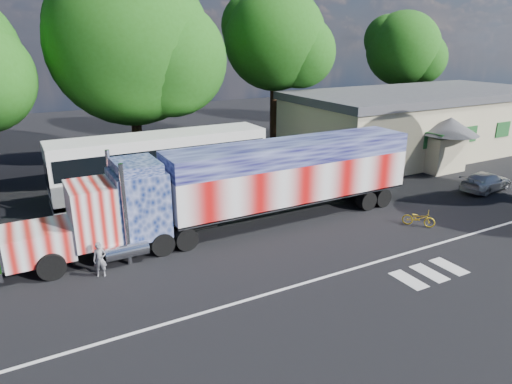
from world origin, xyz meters
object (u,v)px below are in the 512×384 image
coach_bus (162,164)px  bicycle (419,218)px  tree_far_ne (404,49)px  semi_truck (248,183)px  woman (100,260)px  parked_car (486,182)px  tree_n_mid (133,44)px  tree_ne_a (277,40)px

coach_bus → bicycle: bearing=-48.4°
tree_far_ne → semi_truck: bearing=-148.6°
coach_bus → woman: (-5.49, -8.85, -1.23)m
woman → bicycle: size_ratio=0.91×
parked_car → tree_n_mid: bearing=44.4°
tree_far_ne → tree_n_mid: tree_n_mid is taller
coach_bus → tree_far_ne: (29.03, 9.28, 6.23)m
coach_bus → parked_car: bearing=-26.5°
coach_bus → tree_ne_a: 16.90m
semi_truck → tree_far_ne: size_ratio=1.76×
bicycle → tree_n_mid: (-9.82, 17.02, 8.48)m
semi_truck → tree_ne_a: tree_ne_a is taller
parked_car → woman: (-23.87, 0.31, 0.15)m
bicycle → parked_car: bearing=-25.3°
semi_truck → woman: (-7.79, -1.81, -1.58)m
tree_n_mid → woman: bearing=-111.4°
coach_bus → tree_n_mid: 8.99m
parked_car → tree_ne_a: tree_ne_a is taller
woman → tree_far_ne: size_ratio=0.12×
woman → tree_ne_a: tree_ne_a is taller
tree_far_ne → tree_ne_a: tree_ne_a is taller
parked_car → bicycle: bearing=98.2°
bicycle → tree_far_ne: bearing=7.6°
bicycle → tree_far_ne: 29.06m
bicycle → tree_ne_a: size_ratio=0.12×
tree_n_mid → coach_bus: bearing=-92.2°
semi_truck → parked_car: size_ratio=5.20×
coach_bus → tree_ne_a: tree_ne_a is taller
bicycle → tree_ne_a: 21.49m
parked_car → tree_ne_a: bearing=11.1°
coach_bus → parked_car: size_ratio=3.21×
semi_truck → tree_n_mid: bearing=99.3°
semi_truck → coach_bus: (-2.30, 7.04, -0.35)m
bicycle → tree_ne_a: tree_ne_a is taller
bicycle → tree_n_mid: size_ratio=0.11×
woman → tree_n_mid: (5.71, 14.56, 8.17)m
tree_n_mid → tree_far_ne: bearing=7.1°
coach_bus → bicycle: coach_bus is taller
parked_car → woman: bearing=83.0°
coach_bus → woman: bearing=-121.8°
tree_ne_a → semi_truck: bearing=-125.2°
tree_n_mid → semi_truck: bearing=-80.7°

